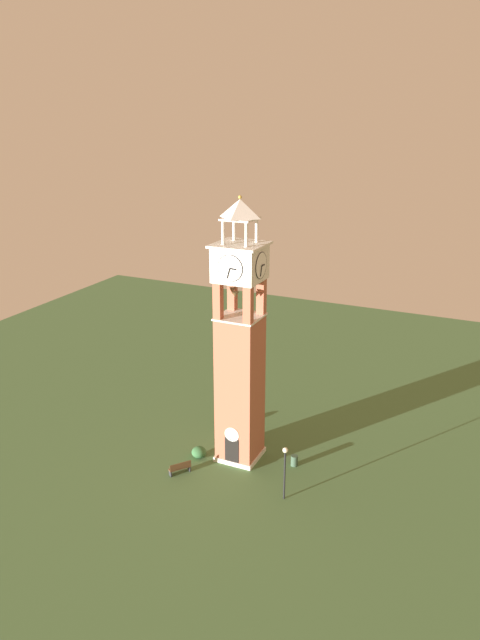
{
  "coord_description": "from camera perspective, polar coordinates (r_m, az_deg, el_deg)",
  "views": [
    {
      "loc": [
        16.47,
        -35.49,
        24.35
      ],
      "look_at": [
        0.0,
        0.0,
        10.81
      ],
      "focal_mm": 33.67,
      "sensor_mm": 36.0,
      "label": 1
    }
  ],
  "objects": [
    {
      "name": "shrub_near_entry",
      "position": [
        45.86,
        -3.93,
        -12.42
      ],
      "size": [
        1.09,
        1.09,
        0.83
      ],
      "primitive_type": "ellipsoid",
      "color": "#336638",
      "rests_on": "ground"
    },
    {
      "name": "trash_bin",
      "position": [
        44.99,
        5.19,
        -13.16
      ],
      "size": [
        0.52,
        0.52,
        0.8
      ],
      "primitive_type": "cylinder",
      "color": "#38513D",
      "rests_on": "ground"
    },
    {
      "name": "shrub_left_of_tower",
      "position": [
        49.73,
        -1.15,
        -9.75
      ],
      "size": [
        0.76,
        0.76,
        0.73
      ],
      "primitive_type": "ellipsoid",
      "color": "#336638",
      "rests_on": "ground"
    },
    {
      "name": "park_bench",
      "position": [
        44.07,
        -5.72,
        -13.8
      ],
      "size": [
        1.33,
        1.54,
        0.95
      ],
      "color": "brown",
      "rests_on": "ground"
    },
    {
      "name": "ground",
      "position": [
        46.08,
        0.0,
        -12.8
      ],
      "size": [
        80.0,
        80.0,
        0.0
      ],
      "primitive_type": "plane",
      "color": "#476B3D"
    },
    {
      "name": "lamp_post",
      "position": [
        40.34,
        4.29,
        -13.46
      ],
      "size": [
        0.36,
        0.36,
        3.86
      ],
      "color": "black",
      "rests_on": "ground"
    },
    {
      "name": "clock_tower",
      "position": [
        42.35,
        -0.0,
        -3.42
      ],
      "size": [
        3.39,
        3.39,
        19.33
      ],
      "color": "#AD5B42",
      "rests_on": "ground"
    }
  ]
}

